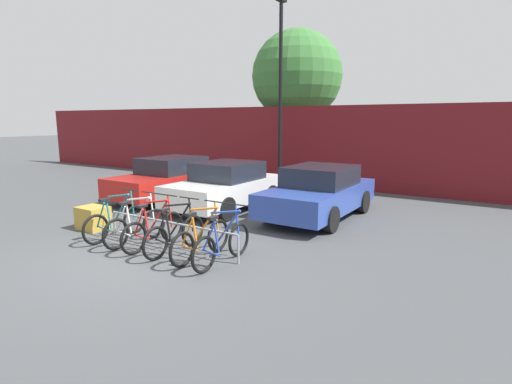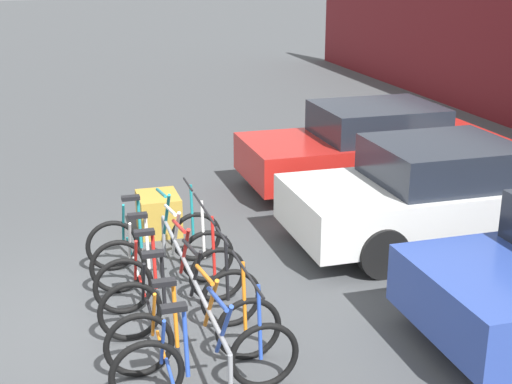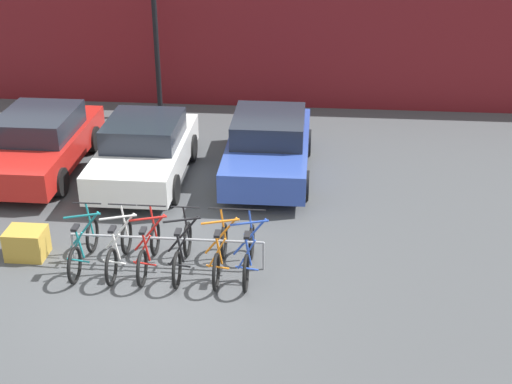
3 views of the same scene
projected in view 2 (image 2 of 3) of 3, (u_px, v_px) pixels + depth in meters
ground_plane at (127, 321)px, 7.66m from camera, size 120.00×120.00×0.00m
bike_rack at (190, 277)px, 7.58m from camera, size 3.51×0.04×0.57m
bicycle_teal at (155, 238)px, 8.92m from camera, size 0.68×1.71×1.05m
bicycle_white at (163, 258)px, 8.34m from camera, size 0.68×1.71×1.05m
bicycle_red at (171, 276)px, 7.85m from camera, size 0.68×1.71×1.05m
bicycle_black at (182, 301)px, 7.30m from camera, size 0.68×1.71×1.05m
bicycle_orange at (195, 332)px, 6.69m from camera, size 0.68×1.71×1.05m
bicycle_blue at (207, 360)px, 6.23m from camera, size 0.68×1.71×1.05m
car_red at (371, 147)px, 11.92m from camera, size 1.91×4.25×1.40m
car_white at (434, 193)px, 9.59m from camera, size 1.91×3.93×1.40m
cargo_crate at (159, 213)px, 10.06m from camera, size 0.70×0.56×0.55m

